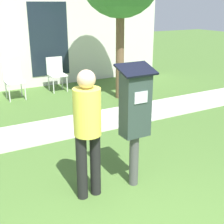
# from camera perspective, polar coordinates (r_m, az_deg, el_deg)

# --- Properties ---
(sidewalk) EXTENTS (12.00, 1.10, 0.02)m
(sidewalk) POSITION_cam_1_polar(r_m,az_deg,el_deg) (5.91, -13.40, -3.63)
(sidewalk) COLOR beige
(sidewalk) RESTS_ON ground
(parking_meter) EXTENTS (0.44, 0.31, 1.59)m
(parking_meter) POSITION_cam_1_polar(r_m,az_deg,el_deg) (3.80, 4.25, 0.18)
(parking_meter) COLOR #4C4C4C
(parking_meter) RESTS_ON ground
(person_standing) EXTENTS (0.32, 0.32, 1.58)m
(person_standing) POSITION_cam_1_polar(r_m,az_deg,el_deg) (3.59, -4.50, -2.50)
(person_standing) COLOR black
(person_standing) RESTS_ON ground
(outdoor_chair_middle) EXTENTS (0.44, 0.44, 0.90)m
(outdoor_chair_middle) POSITION_cam_1_polar(r_m,az_deg,el_deg) (8.09, -17.59, 6.03)
(outdoor_chair_middle) COLOR white
(outdoor_chair_middle) RESTS_ON ground
(outdoor_chair_right) EXTENTS (0.44, 0.44, 0.90)m
(outdoor_chair_right) POSITION_cam_1_polar(r_m,az_deg,el_deg) (8.58, -10.19, 7.35)
(outdoor_chair_right) COLOR white
(outdoor_chair_right) RESTS_ON ground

